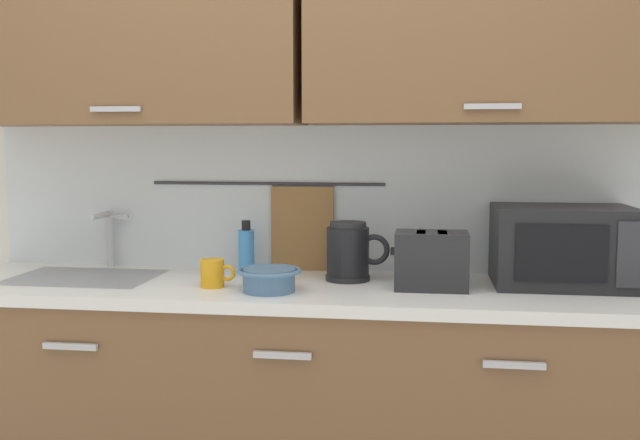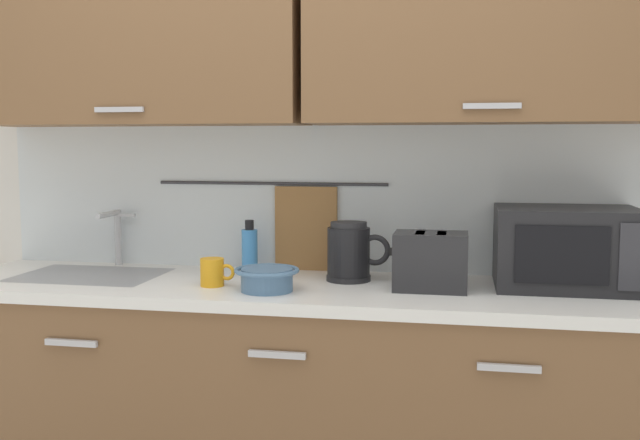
# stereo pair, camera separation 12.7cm
# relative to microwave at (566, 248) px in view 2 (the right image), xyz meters

# --- Properties ---
(counter_unit) EXTENTS (2.53, 0.64, 0.90)m
(counter_unit) POSITION_rel_microwave_xyz_m (-0.90, -0.11, -0.58)
(counter_unit) COLOR brown
(counter_unit) RESTS_ON ground
(back_wall_assembly) EXTENTS (3.70, 0.41, 2.50)m
(back_wall_assembly) POSITION_rel_microwave_xyz_m (-0.89, 0.12, 0.49)
(back_wall_assembly) COLOR silver
(back_wall_assembly) RESTS_ON ground
(sink_faucet) EXTENTS (0.09, 0.17, 0.22)m
(sink_faucet) POSITION_rel_microwave_xyz_m (-1.69, 0.12, 0.01)
(sink_faucet) COLOR #B2B5BA
(sink_faucet) RESTS_ON counter_unit
(microwave) EXTENTS (0.46, 0.35, 0.27)m
(microwave) POSITION_rel_microwave_xyz_m (0.00, 0.00, 0.00)
(microwave) COLOR black
(microwave) RESTS_ON counter_unit
(electric_kettle) EXTENTS (0.23, 0.16, 0.21)m
(electric_kettle) POSITION_rel_microwave_xyz_m (-0.73, -0.01, -0.03)
(electric_kettle) COLOR black
(electric_kettle) RESTS_ON counter_unit
(dish_soap_bottle) EXTENTS (0.06, 0.06, 0.20)m
(dish_soap_bottle) POSITION_rel_microwave_xyz_m (-1.13, 0.09, -0.05)
(dish_soap_bottle) COLOR #3F8CD8
(dish_soap_bottle) RESTS_ON counter_unit
(mug_near_sink) EXTENTS (0.12, 0.08, 0.09)m
(mug_near_sink) POSITION_rel_microwave_xyz_m (-1.17, -0.20, -0.09)
(mug_near_sink) COLOR orange
(mug_near_sink) RESTS_ON counter_unit
(mixing_bowl) EXTENTS (0.21, 0.21, 0.08)m
(mixing_bowl) POSITION_rel_microwave_xyz_m (-0.97, -0.25, -0.09)
(mixing_bowl) COLOR #4C7093
(mixing_bowl) RESTS_ON counter_unit
(toaster) EXTENTS (0.26, 0.17, 0.19)m
(toaster) POSITION_rel_microwave_xyz_m (-0.44, -0.12, -0.04)
(toaster) COLOR #232326
(toaster) RESTS_ON counter_unit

